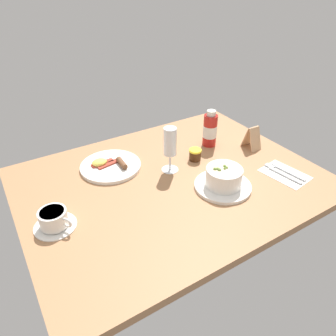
{
  "coord_description": "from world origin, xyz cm",
  "views": [
    {
      "loc": [
        -52.56,
        -82.22,
        69.29
      ],
      "look_at": [
        -2.84,
        -1.85,
        6.96
      ],
      "focal_mm": 33.86,
      "sensor_mm": 36.0,
      "label": 1
    }
  ],
  "objects_px": {
    "jam_jar": "(195,155)",
    "menu_card": "(252,137)",
    "breakfast_plate": "(110,166)",
    "cutlery_setting": "(284,173)",
    "coffee_cup": "(54,220)",
    "wine_glass": "(170,144)",
    "porridge_bowl": "(223,179)",
    "sauce_bottle_red": "(210,130)"
  },
  "relations": [
    {
      "from": "cutlery_setting",
      "to": "coffee_cup",
      "type": "relative_size",
      "value": 1.42
    },
    {
      "from": "porridge_bowl",
      "to": "coffee_cup",
      "type": "relative_size",
      "value": 1.57
    },
    {
      "from": "jam_jar",
      "to": "breakfast_plate",
      "type": "xyz_separation_m",
      "value": [
        -0.32,
        0.13,
        -0.02
      ]
    },
    {
      "from": "jam_jar",
      "to": "sauce_bottle_red",
      "type": "bearing_deg",
      "value": 28.9
    },
    {
      "from": "breakfast_plate",
      "to": "wine_glass",
      "type": "bearing_deg",
      "value": -35.31
    },
    {
      "from": "jam_jar",
      "to": "cutlery_setting",
      "type": "bearing_deg",
      "value": -48.59
    },
    {
      "from": "cutlery_setting",
      "to": "jam_jar",
      "type": "height_order",
      "value": "jam_jar"
    },
    {
      "from": "cutlery_setting",
      "to": "coffee_cup",
      "type": "bearing_deg",
      "value": 168.33
    },
    {
      "from": "breakfast_plate",
      "to": "menu_card",
      "type": "distance_m",
      "value": 0.62
    },
    {
      "from": "cutlery_setting",
      "to": "sauce_bottle_red",
      "type": "distance_m",
      "value": 0.36
    },
    {
      "from": "breakfast_plate",
      "to": "cutlery_setting",
      "type": "bearing_deg",
      "value": -35.29
    },
    {
      "from": "coffee_cup",
      "to": "sauce_bottle_red",
      "type": "bearing_deg",
      "value": 12.72
    },
    {
      "from": "cutlery_setting",
      "to": "wine_glass",
      "type": "bearing_deg",
      "value": 144.72
    },
    {
      "from": "menu_card",
      "to": "jam_jar",
      "type": "bearing_deg",
      "value": 170.24
    },
    {
      "from": "cutlery_setting",
      "to": "coffee_cup",
      "type": "distance_m",
      "value": 0.85
    },
    {
      "from": "coffee_cup",
      "to": "breakfast_plate",
      "type": "distance_m",
      "value": 0.35
    },
    {
      "from": "coffee_cup",
      "to": "sauce_bottle_red",
      "type": "distance_m",
      "value": 0.75
    },
    {
      "from": "porridge_bowl",
      "to": "breakfast_plate",
      "type": "height_order",
      "value": "porridge_bowl"
    },
    {
      "from": "coffee_cup",
      "to": "breakfast_plate",
      "type": "relative_size",
      "value": 0.55
    },
    {
      "from": "breakfast_plate",
      "to": "menu_card",
      "type": "xyz_separation_m",
      "value": [
        0.59,
        -0.17,
        0.04
      ]
    },
    {
      "from": "cutlery_setting",
      "to": "sauce_bottle_red",
      "type": "bearing_deg",
      "value": 107.55
    },
    {
      "from": "sauce_bottle_red",
      "to": "breakfast_plate",
      "type": "distance_m",
      "value": 0.46
    },
    {
      "from": "coffee_cup",
      "to": "jam_jar",
      "type": "bearing_deg",
      "value": 8.87
    },
    {
      "from": "jam_jar",
      "to": "sauce_bottle_red",
      "type": "height_order",
      "value": "sauce_bottle_red"
    },
    {
      "from": "coffee_cup",
      "to": "cutlery_setting",
      "type": "bearing_deg",
      "value": -11.67
    },
    {
      "from": "jam_jar",
      "to": "menu_card",
      "type": "relative_size",
      "value": 0.51
    },
    {
      "from": "coffee_cup",
      "to": "wine_glass",
      "type": "xyz_separation_m",
      "value": [
        0.47,
        0.08,
        0.09
      ]
    },
    {
      "from": "wine_glass",
      "to": "sauce_bottle_red",
      "type": "relative_size",
      "value": 1.11
    },
    {
      "from": "wine_glass",
      "to": "cutlery_setting",
      "type": "bearing_deg",
      "value": -35.28
    },
    {
      "from": "sauce_bottle_red",
      "to": "breakfast_plate",
      "type": "xyz_separation_m",
      "value": [
        -0.45,
        0.06,
        -0.06
      ]
    },
    {
      "from": "coffee_cup",
      "to": "menu_card",
      "type": "distance_m",
      "value": 0.87
    },
    {
      "from": "porridge_bowl",
      "to": "breakfast_plate",
      "type": "bearing_deg",
      "value": 131.34
    },
    {
      "from": "coffee_cup",
      "to": "wine_glass",
      "type": "relative_size",
      "value": 0.72
    },
    {
      "from": "porridge_bowl",
      "to": "coffee_cup",
      "type": "height_order",
      "value": "porridge_bowl"
    },
    {
      "from": "porridge_bowl",
      "to": "jam_jar",
      "type": "xyz_separation_m",
      "value": [
        0.03,
        0.21,
        -0.01
      ]
    },
    {
      "from": "sauce_bottle_red",
      "to": "breakfast_plate",
      "type": "relative_size",
      "value": 0.68
    },
    {
      "from": "wine_glass",
      "to": "sauce_bottle_red",
      "type": "bearing_deg",
      "value": 17.41
    },
    {
      "from": "porridge_bowl",
      "to": "wine_glass",
      "type": "distance_m",
      "value": 0.24
    },
    {
      "from": "porridge_bowl",
      "to": "jam_jar",
      "type": "height_order",
      "value": "porridge_bowl"
    },
    {
      "from": "jam_jar",
      "to": "breakfast_plate",
      "type": "height_order",
      "value": "jam_jar"
    },
    {
      "from": "coffee_cup",
      "to": "jam_jar",
      "type": "relative_size",
      "value": 2.56
    },
    {
      "from": "coffee_cup",
      "to": "breakfast_plate",
      "type": "bearing_deg",
      "value": 38.71
    }
  ]
}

